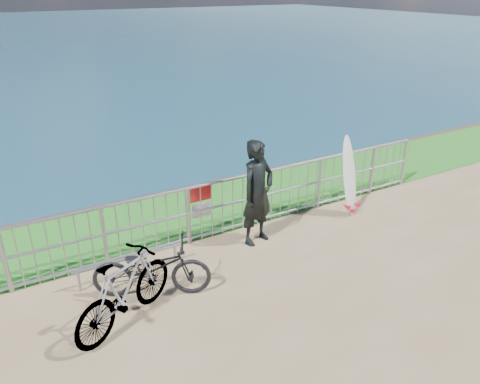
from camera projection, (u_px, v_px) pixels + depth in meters
grass_strip at (189, 213)px, 9.73m from camera, size 120.00×120.00×0.00m
railing at (213, 209)px, 8.63m from camera, size 10.06×0.10×1.13m
surfer at (258, 193)px, 8.32m from camera, size 0.81×0.64×1.95m
surfboard at (350, 179)px, 9.43m from camera, size 0.53×0.50×1.68m
bicycle_near at (152, 268)px, 7.04m from camera, size 1.88×1.34×0.94m
bicycle_far at (125, 290)px, 6.41m from camera, size 1.84×1.33×1.09m
bike_rack at (129, 260)px, 7.53m from camera, size 1.79×0.05×0.37m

